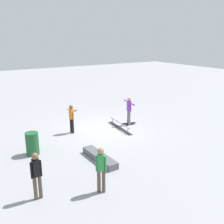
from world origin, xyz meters
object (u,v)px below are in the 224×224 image
object	(u,v)px
skater_main	(129,109)
bystander_green_shirt	(101,168)
skate_ledge	(100,157)
skateboard_main	(129,123)
bystander_orange_shirt	(72,117)
loose_skateboard_natural	(72,109)
trash_bin	(32,144)
bystander_black_shirt	(36,173)
grind_rail	(120,126)

from	to	relation	value
skater_main	bystander_green_shirt	xyz separation A→B (m)	(-4.86, 4.57, -0.06)
skate_ledge	skateboard_main	bearing A→B (deg)	-50.34
skater_main	bystander_orange_shirt	distance (m)	3.27
bystander_orange_shirt	skater_main	bearing A→B (deg)	-116.15
loose_skateboard_natural	trash_bin	distance (m)	6.88
bystander_black_shirt	loose_skateboard_natural	world-z (taller)	bystander_black_shirt
skate_ledge	loose_skateboard_natural	size ratio (longest dim) A/B	2.51
loose_skateboard_natural	skater_main	bearing A→B (deg)	-2.85
bystander_black_shirt	trash_bin	distance (m)	3.31
skate_ledge	loose_skateboard_natural	xyz separation A→B (m)	(7.45, -2.07, -0.06)
skateboard_main	bystander_orange_shirt	bearing A→B (deg)	-173.78
bystander_orange_shirt	trash_bin	xyz separation A→B (m)	(-1.47, 2.43, -0.36)
skate_ledge	skateboard_main	distance (m)	4.65
skater_main	bystander_orange_shirt	xyz separation A→B (m)	(0.54, 3.23, -0.09)
skateboard_main	bystander_black_shirt	size ratio (longest dim) A/B	0.54
skate_ledge	trash_bin	world-z (taller)	trash_bin
skater_main	skateboard_main	size ratio (longest dim) A/B	1.94
grind_rail	skate_ledge	size ratio (longest dim) A/B	1.17
skate_ledge	trash_bin	distance (m)	2.93
grind_rail	skater_main	distance (m)	1.10
skateboard_main	bystander_orange_shirt	distance (m)	3.39
bystander_orange_shirt	bystander_green_shirt	distance (m)	5.56
bystander_black_shirt	trash_bin	world-z (taller)	bystander_black_shirt
skateboard_main	bystander_green_shirt	distance (m)	6.77
bystander_black_shirt	trash_bin	size ratio (longest dim) A/B	1.58
skater_main	skateboard_main	bearing A→B (deg)	146.94
bystander_black_shirt	bystander_orange_shirt	distance (m)	5.64
skateboard_main	bystander_green_shirt	xyz separation A→B (m)	(-4.90, 4.60, 0.79)
skateboard_main	skater_main	bearing A→B (deg)	-117.54
skateboard_main	trash_bin	distance (m)	5.79
skate_ledge	bystander_black_shirt	bearing A→B (deg)	113.07
skateboard_main	trash_bin	size ratio (longest dim) A/B	0.85
grind_rail	bystander_orange_shirt	distance (m)	2.69
loose_skateboard_natural	skateboard_main	bearing A→B (deg)	-2.29
bystander_green_shirt	skater_main	bearing A→B (deg)	-95.82
skater_main	grind_rail	bearing A→B (deg)	-66.14
skateboard_main	bystander_black_shirt	bearing A→B (deg)	-132.00
bystander_black_shirt	bystander_orange_shirt	size ratio (longest dim) A/B	1.03
skater_main	bystander_orange_shirt	world-z (taller)	skater_main
bystander_green_shirt	trash_bin	xyz separation A→B (m)	(3.93, 1.09, -0.38)
skater_main	trash_bin	xyz separation A→B (m)	(-0.93, 5.66, -0.45)
grind_rail	trash_bin	distance (m)	4.98
skate_ledge	bystander_orange_shirt	xyz separation A→B (m)	(3.47, -0.32, 0.71)
grind_rail	skateboard_main	world-z (taller)	grind_rail
grind_rail	trash_bin	bearing A→B (deg)	104.13
bystander_black_shirt	grind_rail	bearing A→B (deg)	-144.66
skate_ledge	skater_main	size ratio (longest dim) A/B	1.28
skate_ledge	trash_bin	size ratio (longest dim) A/B	2.12
grind_rail	bystander_black_shirt	size ratio (longest dim) A/B	1.57
bystander_green_shirt	loose_skateboard_natural	size ratio (longest dim) A/B	1.87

